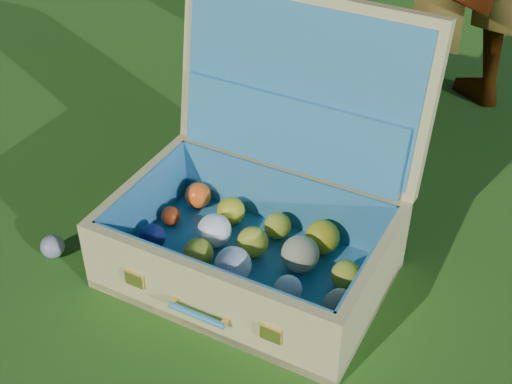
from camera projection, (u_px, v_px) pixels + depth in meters
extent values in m
plane|color=#215114|center=(275.00, 295.00, 1.74)|extent=(60.00, 60.00, 0.00)
sphere|color=#3A5997|center=(53.00, 246.00, 1.83)|extent=(0.06, 0.06, 0.06)
cube|color=#D0BF70|center=(249.00, 272.00, 1.79)|extent=(0.76, 0.60, 0.02)
cube|color=#D0BF70|center=(204.00, 301.00, 1.59)|extent=(0.64, 0.20, 0.20)
cube|color=#D0BF70|center=(286.00, 199.00, 1.88)|extent=(0.64, 0.20, 0.20)
cube|color=#D0BF70|center=(141.00, 208.00, 1.85)|extent=(0.13, 0.38, 0.20)
cube|color=#D0BF70|center=(372.00, 290.00, 1.62)|extent=(0.13, 0.38, 0.20)
cube|color=teal|center=(248.00, 267.00, 1.78)|extent=(0.70, 0.54, 0.01)
cube|color=teal|center=(207.00, 292.00, 1.59)|extent=(0.59, 0.17, 0.17)
cube|color=teal|center=(283.00, 199.00, 1.86)|extent=(0.59, 0.17, 0.17)
cube|color=teal|center=(145.00, 206.00, 1.84)|extent=(0.11, 0.38, 0.17)
cube|color=teal|center=(366.00, 283.00, 1.61)|extent=(0.11, 0.38, 0.17)
cube|color=#D0BF70|center=(302.00, 83.00, 1.74)|extent=(0.67, 0.29, 0.44)
cube|color=teal|center=(298.00, 85.00, 1.72)|extent=(0.61, 0.24, 0.39)
cube|color=teal|center=(291.00, 133.00, 1.77)|extent=(0.58, 0.21, 0.19)
cube|color=#F2C659|center=(135.00, 279.00, 1.64)|extent=(0.05, 0.02, 0.04)
cube|color=#F2C659|center=(271.00, 334.00, 1.51)|extent=(0.05, 0.02, 0.04)
cylinder|color=teal|center=(197.00, 315.00, 1.58)|extent=(0.14, 0.05, 0.02)
cube|color=#F2C659|center=(174.00, 302.00, 1.61)|extent=(0.02, 0.02, 0.01)
cube|color=#F2C659|center=(225.00, 323.00, 1.56)|extent=(0.02, 0.02, 0.01)
sphere|color=#FF5815|center=(127.00, 261.00, 1.75)|extent=(0.06, 0.06, 0.06)
sphere|color=#FF5815|center=(179.00, 275.00, 1.70)|extent=(0.07, 0.07, 0.07)
sphere|color=#0E184A|center=(219.00, 289.00, 1.66)|extent=(0.07, 0.07, 0.07)
sphere|color=gold|center=(270.00, 310.00, 1.62)|extent=(0.06, 0.06, 0.06)
sphere|color=red|center=(316.00, 334.00, 1.57)|extent=(0.05, 0.05, 0.05)
sphere|color=#0E184A|center=(152.00, 237.00, 1.81)|extent=(0.07, 0.07, 0.07)
sphere|color=gold|center=(198.00, 253.00, 1.76)|extent=(0.08, 0.08, 0.08)
sphere|color=white|center=(233.00, 265.00, 1.71)|extent=(0.09, 0.09, 0.09)
sphere|color=white|center=(288.00, 289.00, 1.67)|extent=(0.07, 0.07, 0.07)
sphere|color=#C1BA88|center=(340.00, 305.00, 1.62)|extent=(0.08, 0.08, 0.08)
sphere|color=red|center=(171.00, 216.00, 1.89)|extent=(0.05, 0.05, 0.05)
sphere|color=white|center=(214.00, 231.00, 1.82)|extent=(0.09, 0.09, 0.09)
sphere|color=gold|center=(253.00, 242.00, 1.79)|extent=(0.08, 0.08, 0.08)
sphere|color=#C1BA88|center=(300.00, 254.00, 1.74)|extent=(0.09, 0.09, 0.09)
sphere|color=gold|center=(346.00, 275.00, 1.70)|extent=(0.07, 0.07, 0.07)
sphere|color=#FF5815|center=(198.00, 195.00, 1.95)|extent=(0.07, 0.07, 0.07)
sphere|color=gold|center=(231.00, 211.00, 1.89)|extent=(0.08, 0.08, 0.08)
sphere|color=gold|center=(278.00, 226.00, 1.85)|extent=(0.07, 0.07, 0.07)
sphere|color=gold|center=(322.00, 237.00, 1.80)|extent=(0.09, 0.09, 0.09)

